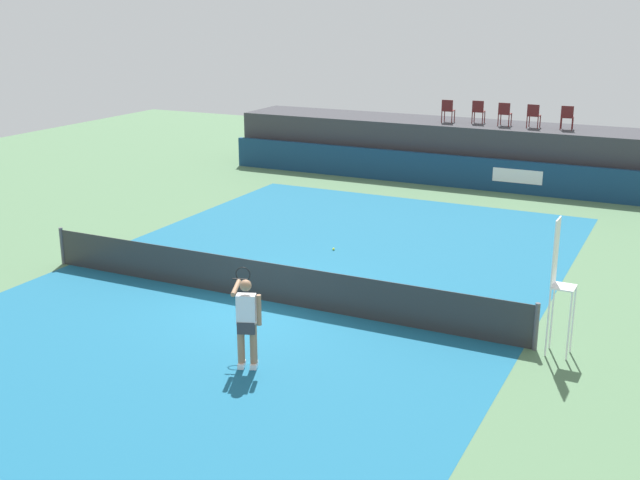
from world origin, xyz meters
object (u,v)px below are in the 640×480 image
at_px(spectator_chair_far_left, 448,110).
at_px(net_post_near, 62,246).
at_px(umpire_chair, 559,278).
at_px(tennis_ball, 334,249).
at_px(spectator_chair_far_right, 567,116).
at_px(spectator_chair_right, 534,115).
at_px(tennis_player, 247,320).
at_px(spectator_chair_center, 505,113).
at_px(spectator_chair_left, 478,111).
at_px(net_post_far, 536,327).

height_order(spectator_chair_far_left, net_post_near, spectator_chair_far_left).
bearing_deg(umpire_chair, tennis_ball, 147.97).
bearing_deg(spectator_chair_far_right, spectator_chair_right, -174.93).
bearing_deg(tennis_player, spectator_chair_right, 85.25).
distance_m(spectator_chair_center, tennis_ball, 11.26).
distance_m(spectator_chair_right, tennis_ball, 11.49).
relative_size(spectator_chair_left, umpire_chair, 0.32).
xyz_separation_m(umpire_chair, tennis_ball, (-6.79, 4.24, -1.55)).
distance_m(spectator_chair_left, net_post_near, 16.88).
relative_size(spectator_chair_far_left, tennis_player, 0.50).
bearing_deg(spectator_chair_far_right, tennis_ball, -112.01).
distance_m(spectator_chair_right, umpire_chair, 15.43).
relative_size(spectator_chair_left, tennis_ball, 13.06).
bearing_deg(net_post_far, spectator_chair_left, 109.61).
height_order(spectator_chair_right, net_post_far, spectator_chair_right).
distance_m(net_post_near, net_post_far, 12.40).
height_order(net_post_near, tennis_ball, net_post_near).
bearing_deg(spectator_chair_far_right, umpire_chair, -80.90).
height_order(spectator_chair_left, tennis_player, spectator_chair_left).
xyz_separation_m(spectator_chair_center, umpire_chair, (4.69, -14.98, -1.11)).
bearing_deg(net_post_near, tennis_player, -22.62).
height_order(tennis_player, tennis_ball, tennis_player).
bearing_deg(spectator_chair_right, spectator_chair_far_right, 5.07).
xyz_separation_m(spectator_chair_far_left, net_post_far, (6.56, -14.96, -2.19)).
distance_m(spectator_chair_far_right, tennis_ball, 11.97).
distance_m(spectator_chair_far_left, spectator_chair_center, 2.21).
height_order(net_post_near, tennis_player, tennis_player).
height_order(spectator_chair_center, umpire_chair, spectator_chair_center).
bearing_deg(umpire_chair, net_post_far, -179.64).
bearing_deg(net_post_near, spectator_chair_left, 65.35).
distance_m(spectator_chair_left, spectator_chair_center, 1.10).
relative_size(spectator_chair_left, spectator_chair_right, 1.00).
bearing_deg(spectator_chair_right, umpire_chair, -76.44).
bearing_deg(spectator_chair_far_right, net_post_far, -82.18).
xyz_separation_m(spectator_chair_right, spectator_chair_far_right, (1.19, 0.11, 0.00)).
bearing_deg(net_post_near, spectator_chair_far_left, 68.66).
height_order(spectator_chair_left, umpire_chair, spectator_chair_left).
relative_size(tennis_player, tennis_ball, 26.03).
bearing_deg(tennis_player, net_post_far, 33.69).
distance_m(spectator_chair_center, spectator_chair_far_right, 2.28).
relative_size(spectator_chair_far_left, net_post_near, 0.89).
distance_m(spectator_chair_right, net_post_far, 15.47).
xyz_separation_m(spectator_chair_center, tennis_ball, (-2.09, -10.74, -2.66)).
xyz_separation_m(spectator_chair_far_left, tennis_ball, (0.12, -10.71, -2.66)).
bearing_deg(spectator_chair_far_left, net_post_far, -66.33).
bearing_deg(spectator_chair_far_left, umpire_chair, -65.23).
relative_size(spectator_chair_far_left, spectator_chair_far_right, 1.00).
distance_m(spectator_chair_center, umpire_chair, 15.74).
distance_m(spectator_chair_center, tennis_player, 18.25).
xyz_separation_m(umpire_chair, net_post_near, (-12.74, -0.00, -1.09)).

